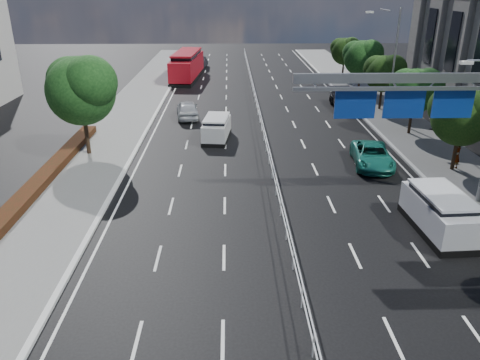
{
  "coord_description": "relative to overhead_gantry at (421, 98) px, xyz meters",
  "views": [
    {
      "loc": [
        -2.52,
        -12.0,
        10.77
      ],
      "look_at": [
        -2.05,
        7.74,
        2.4
      ],
      "focal_mm": 35.0,
      "sensor_mm": 36.0,
      "label": 1
    }
  ],
  "objects": [
    {
      "name": "pedestrian_a",
      "position": [
        4.62,
        4.52,
        -4.61
      ],
      "size": [
        0.74,
        0.64,
        1.72
      ],
      "primitive_type": "imported",
      "rotation": [
        0.0,
        0.0,
        3.59
      ],
      "color": "gray",
      "rests_on": "sidewalk_far"
    },
    {
      "name": "streetlight_far",
      "position": [
        3.76,
        15.95,
        -0.4
      ],
      "size": [
        2.78,
        2.4,
        9.0
      ],
      "color": "gray",
      "rests_on": "ground"
    },
    {
      "name": "silver_minivan",
      "position": [
        0.45,
        -2.99,
        -4.65
      ],
      "size": [
        2.23,
        4.79,
        1.95
      ],
      "rotation": [
        0.0,
        0.0,
        0.05
      ],
      "color": "black",
      "rests_on": "ground"
    },
    {
      "name": "near_car_dark",
      "position": [
        -13.21,
        42.17,
        -4.8
      ],
      "size": [
        2.14,
        5.02,
        1.61
      ],
      "primitive_type": "imported",
      "rotation": [
        0.0,
        0.0,
        3.05
      ],
      "color": "black",
      "rests_on": "ground"
    },
    {
      "name": "ground",
      "position": [
        -6.74,
        -10.05,
        -5.61
      ],
      "size": [
        160.0,
        160.0,
        0.0
      ],
      "primitive_type": "plane",
      "color": "black",
      "rests_on": "ground"
    },
    {
      "name": "parked_car_dark",
      "position": [
        1.56,
        19.95,
        -4.79
      ],
      "size": [
        2.57,
        5.75,
        1.64
      ],
      "primitive_type": "imported",
      "rotation": [
        0.0,
        0.0,
        0.05
      ],
      "color": "black",
      "rests_on": "ground"
    },
    {
      "name": "far_tree_d",
      "position": [
        4.51,
        4.42,
        -1.92
      ],
      "size": [
        3.85,
        3.59,
        5.34
      ],
      "color": "black",
      "rests_on": "ground"
    },
    {
      "name": "far_tree_f",
      "position": [
        4.5,
        19.43,
        -2.12
      ],
      "size": [
        3.52,
        3.28,
        5.02
      ],
      "color": "black",
      "rests_on": "ground"
    },
    {
      "name": "median_fence",
      "position": [
        -6.74,
        12.45,
        -5.08
      ],
      "size": [
        0.05,
        85.0,
        1.02
      ],
      "color": "silver",
      "rests_on": "ground"
    },
    {
      "name": "near_car_silver",
      "position": [
        -12.83,
        17.19,
        -4.86
      ],
      "size": [
        2.33,
        4.6,
        1.5
      ],
      "primitive_type": "imported",
      "rotation": [
        0.0,
        0.0,
        3.27
      ],
      "color": "#AAADB1",
      "rests_on": "ground"
    },
    {
      "name": "near_tree_back",
      "position": [
        -18.68,
        7.92,
        -1.0
      ],
      "size": [
        4.84,
        4.51,
        6.69
      ],
      "color": "black",
      "rests_on": "ground"
    },
    {
      "name": "parked_car_teal",
      "position": [
        -0.24,
        5.53,
        -4.93
      ],
      "size": [
        2.8,
        5.13,
        1.36
      ],
      "primitive_type": "imported",
      "rotation": [
        0.0,
        0.0,
        -0.11
      ],
      "color": "#17685A",
      "rests_on": "ground"
    },
    {
      "name": "kerb_near",
      "position": [
        -15.74,
        -10.05,
        -5.54
      ],
      "size": [
        0.25,
        140.0,
        0.15
      ],
      "primitive_type": "cube",
      "color": "silver",
      "rests_on": "ground"
    },
    {
      "name": "white_minivan",
      "position": [
        -10.2,
        11.16,
        -4.76
      ],
      "size": [
        2.18,
        4.16,
        1.73
      ],
      "rotation": [
        0.0,
        0.0,
        -0.12
      ],
      "color": "black",
      "rests_on": "ground"
    },
    {
      "name": "far_tree_e",
      "position": [
        4.51,
        11.93,
        -2.05
      ],
      "size": [
        3.63,
        3.38,
        5.13
      ],
      "color": "black",
      "rests_on": "ground"
    },
    {
      "name": "far_tree_h",
      "position": [
        4.5,
        34.43,
        -2.18
      ],
      "size": [
        3.41,
        3.18,
        4.91
      ],
      "color": "black",
      "rests_on": "ground"
    },
    {
      "name": "far_tree_g",
      "position": [
        4.51,
        26.92,
        -1.85
      ],
      "size": [
        3.96,
        3.69,
        5.45
      ],
      "color": "black",
      "rests_on": "ground"
    },
    {
      "name": "red_bus",
      "position": [
        -14.24,
        34.81,
        -3.92
      ],
      "size": [
        3.49,
        11.0,
        3.23
      ],
      "rotation": [
        0.0,
        0.0,
        -0.09
      ],
      "color": "black",
      "rests_on": "ground"
    },
    {
      "name": "overhead_gantry",
      "position": [
        0.0,
        0.0,
        0.0
      ],
      "size": [
        10.24,
        0.38,
        7.45
      ],
      "color": "gray",
      "rests_on": "ground"
    },
    {
      "name": "pedestrian_b",
      "position": [
        6.66,
        12.82,
        -4.65
      ],
      "size": [
        0.81,
        0.64,
        1.63
      ],
      "primitive_type": "imported",
      "rotation": [
        0.0,
        0.0,
        3.17
      ],
      "color": "gray",
      "rests_on": "sidewalk_far"
    }
  ]
}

